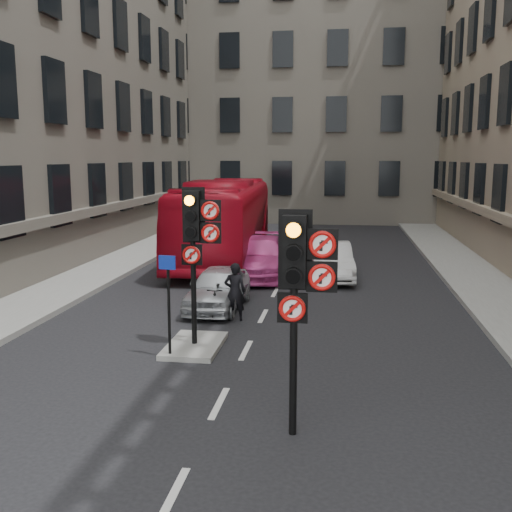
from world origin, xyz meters
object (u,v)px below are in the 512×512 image
(car_pink, at_px, (261,257))
(info_sign, at_px, (168,291))
(signal_near, at_px, (300,275))
(car_white, at_px, (331,261))
(car_silver, at_px, (218,288))
(bus_red, at_px, (225,220))
(signal_far, at_px, (196,232))
(motorcyclist, at_px, (235,292))
(motorcycle, at_px, (217,302))

(car_pink, distance_m, info_sign, 9.50)
(signal_near, bearing_deg, car_white, 88.77)
(car_silver, distance_m, bus_red, 8.61)
(signal_near, xyz_separation_m, signal_far, (-2.60, 4.00, 0.12))
(signal_near, relative_size, motorcyclist, 2.26)
(car_silver, distance_m, car_pink, 4.98)
(car_white, distance_m, bus_red, 5.96)
(info_sign, bearing_deg, signal_near, -37.90)
(motorcycle, xyz_separation_m, motorcyclist, (0.55, -0.23, 0.34))
(bus_red, height_order, motorcyclist, bus_red)
(car_silver, xyz_separation_m, car_white, (3.16, 4.79, 0.04))
(car_pink, distance_m, motorcyclist, 6.16)
(car_silver, distance_m, motorcycle, 1.01)
(signal_far, relative_size, car_silver, 1.00)
(signal_far, xyz_separation_m, car_silver, (-0.29, 3.68, -2.09))
(car_silver, xyz_separation_m, info_sign, (-0.14, -4.49, 0.92))
(signal_far, distance_m, car_silver, 4.24)
(signal_near, distance_m, bus_red, 16.70)
(signal_far, xyz_separation_m, car_white, (2.87, 8.47, -2.05))
(info_sign, bearing_deg, car_pink, 94.12)
(signal_near, xyz_separation_m, bus_red, (-4.35, 16.10, -0.88))
(bus_red, distance_m, motorcyclist, 9.91)
(signal_near, bearing_deg, info_sign, 133.60)
(car_white, height_order, bus_red, bus_red)
(car_silver, height_order, bus_red, bus_red)
(signal_near, distance_m, car_white, 12.62)
(car_pink, height_order, motorcycle, car_pink)
(car_white, xyz_separation_m, motorcyclist, (-2.45, -6.00, 0.14))
(car_silver, bearing_deg, motorcyclist, -57.39)
(car_white, xyz_separation_m, motorcycle, (-3.00, -5.78, -0.21))
(car_pink, relative_size, motorcyclist, 3.09)
(signal_near, distance_m, motorcyclist, 7.06)
(car_pink, distance_m, bus_red, 4.14)
(signal_near, height_order, car_pink, signal_near)
(car_pink, xyz_separation_m, bus_red, (-2.04, 3.47, 0.99))
(car_pink, height_order, bus_red, bus_red)
(car_silver, relative_size, car_white, 0.90)
(signal_far, relative_size, car_pink, 0.73)
(bus_red, bearing_deg, signal_far, -84.84)
(signal_near, bearing_deg, bus_red, 105.12)
(signal_far, bearing_deg, info_sign, -118.25)
(info_sign, bearing_deg, car_white, 78.91)
(bus_red, relative_size, motorcyclist, 7.71)
(bus_red, bearing_deg, car_pink, -62.64)
(signal_near, distance_m, car_pink, 12.97)
(car_white, relative_size, motorcyclist, 2.51)
(car_pink, bearing_deg, bus_red, 118.89)
(car_silver, bearing_deg, signal_near, -67.30)
(car_white, height_order, motorcycle, car_white)
(signal_far, relative_size, info_sign, 1.64)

